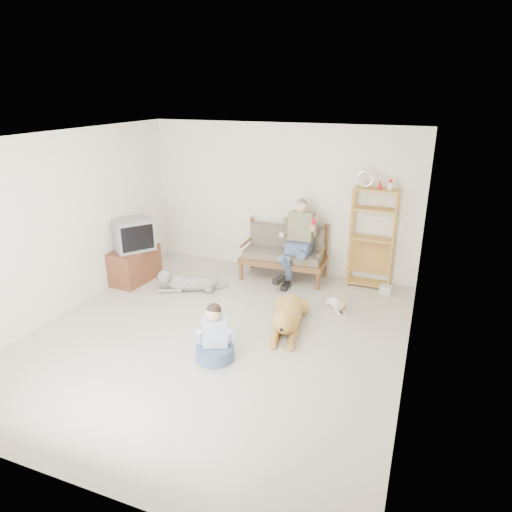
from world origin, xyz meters
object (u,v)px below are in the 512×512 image
at_px(etagere, 372,237).
at_px(golden_retriever, 287,316).
at_px(tv_stand, 134,265).
at_px(loveseat, 285,252).

relative_size(etagere, golden_retriever, 1.26).
relative_size(tv_stand, golden_retriever, 0.59).
bearing_deg(loveseat, etagere, 4.49).
xyz_separation_m(loveseat, etagere, (1.49, 0.18, 0.40)).
height_order(loveseat, tv_stand, loveseat).
height_order(loveseat, etagere, etagere).
bearing_deg(etagere, loveseat, -173.28).
bearing_deg(loveseat, golden_retriever, -73.04).
relative_size(loveseat, tv_stand, 1.63).
height_order(etagere, tv_stand, etagere).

